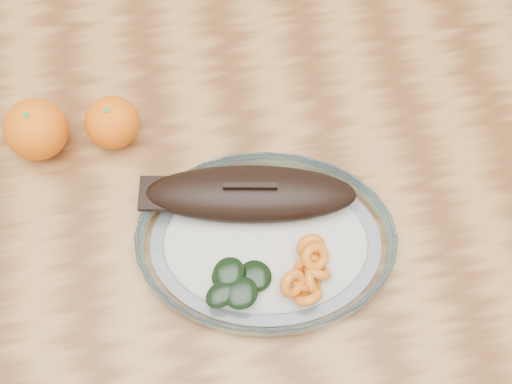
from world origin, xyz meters
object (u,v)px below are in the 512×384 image
Objects in this scene: orange_left at (36,130)px; dining_table at (176,229)px; orange_right at (112,123)px; plated_meal at (265,239)px.

dining_table is at bearing -37.58° from orange_left.
dining_table is at bearing -64.40° from orange_right.
plated_meal reaches higher than dining_table.
dining_table is at bearing 156.49° from plated_meal.
orange_left is (-0.14, 0.11, 0.14)m from dining_table.
orange_right is (0.09, -0.00, -0.00)m from orange_left.
plated_meal is at bearing -36.18° from orange_left.
orange_left is (-0.24, 0.18, 0.02)m from plated_meal.
orange_left is at bearing 176.87° from orange_right.
dining_table is 18.49× the size of orange_right.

